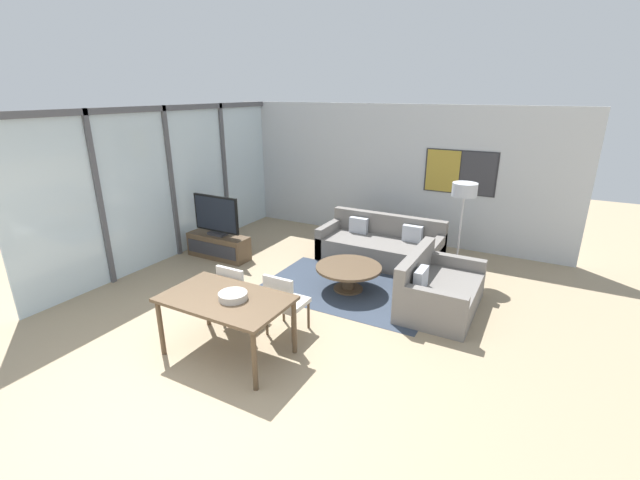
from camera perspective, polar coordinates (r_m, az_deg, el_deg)
name	(u,v)px	position (r m, az deg, el deg)	size (l,w,h in m)	color
ground_plane	(187,394)	(5.03, -17.26, -18.98)	(24.00, 24.00, 0.00)	#9E896B
wall_back	(390,173)	(9.21, 9.30, 8.81)	(7.40, 0.09, 2.80)	silver
window_wall_left	(170,177)	(8.50, -19.38, 7.99)	(0.07, 5.94, 2.80)	silver
area_rug	(348,289)	(6.98, 3.77, -6.57)	(2.73, 1.74, 0.01)	#333D4C
tv_console	(219,246)	(8.40, -13.36, -0.81)	(1.25, 0.41, 0.46)	brown
television	(216,216)	(8.22, -13.68, 3.13)	(1.01, 0.20, 0.76)	#2D2D33
sofa_main	(381,247)	(8.12, 8.17, -0.87)	(2.23, 0.98, 0.82)	slate
sofa_side	(435,291)	(6.53, 15.14, -6.59)	(0.98, 1.53, 0.82)	slate
coffee_table	(349,272)	(6.85, 3.83, -4.30)	(1.05, 1.05, 0.41)	brown
dining_table	(226,303)	(5.20, -12.46, -8.26)	(1.51, 0.91, 0.76)	brown
dining_chair_left	(237,290)	(5.93, -10.95, -6.59)	(0.46, 0.46, 0.86)	beige
dining_chair_centre	(284,300)	(5.58, -4.80, -8.04)	(0.46, 0.46, 0.86)	beige
fruit_bowl	(233,296)	(5.09, -11.53, -7.27)	(0.34, 0.34, 0.08)	#B7B2A8
floor_lamp	(464,195)	(7.43, 18.65, 5.65)	(0.40, 0.40, 1.63)	#2D2D33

